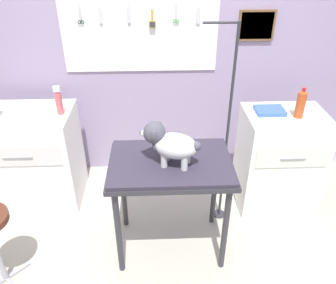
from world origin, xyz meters
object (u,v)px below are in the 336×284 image
object	(u,v)px
grooming_table	(171,172)
cabinet_right	(278,160)
soda_bottle	(301,104)
dog	(169,143)
grooming_arm	(226,140)
counter_left	(33,158)

from	to	relation	value
grooming_table	cabinet_right	world-z (taller)	cabinet_right
cabinet_right	soda_bottle	distance (m)	0.58
dog	soda_bottle	distance (m)	1.19
grooming_arm	dog	size ratio (longest dim) A/B	4.14
counter_left	soda_bottle	size ratio (longest dim) A/B	3.56
cabinet_right	counter_left	bearing A→B (deg)	176.52
grooming_table	soda_bottle	size ratio (longest dim) A/B	3.48
dog	cabinet_right	bearing A→B (deg)	28.32
counter_left	dog	bearing A→B (deg)	-29.26
grooming_arm	dog	world-z (taller)	grooming_arm
grooming_arm	dog	bearing A→B (deg)	-143.09
dog	counter_left	bearing A→B (deg)	150.74
dog	cabinet_right	world-z (taller)	dog
grooming_arm	cabinet_right	bearing A→B (deg)	19.69
grooming_arm	cabinet_right	size ratio (longest dim) A/B	1.87
grooming_table	dog	xyz separation A→B (m)	(-0.01, -0.03, 0.26)
grooming_arm	dog	distance (m)	0.61
cabinet_right	grooming_arm	bearing A→B (deg)	-160.31
cabinet_right	soda_bottle	bearing A→B (deg)	-31.79
grooming_table	counter_left	distance (m)	1.42
grooming_table	grooming_arm	world-z (taller)	grooming_arm
counter_left	cabinet_right	world-z (taller)	cabinet_right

